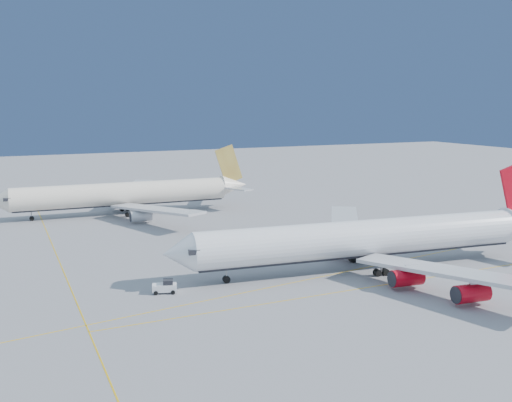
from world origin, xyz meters
TOP-DOWN VIEW (x-y plane):
  - ground at (0.00, 0.00)m, footprint 500.00×500.00m
  - taxiway_lines at (-14.71, 6.34)m, footprint 118.86×140.00m
  - airliner_virgin at (8.87, -5.48)m, footprint 71.99×64.32m
  - airliner_etihad at (-18.72, 61.51)m, footprint 65.90×60.91m
  - pushback_tug at (-27.17, -3.32)m, footprint 4.00×3.06m

SIDE VIEW (x-z plane):
  - ground at x=0.00m, z-range 0.00..0.00m
  - taxiway_lines at x=-14.71m, z-range 0.00..0.02m
  - pushback_tug at x=-27.17m, z-range -0.07..1.97m
  - airliner_etihad at x=-18.72m, z-range -3.37..13.84m
  - airliner_virgin at x=8.87m, z-range -3.52..14.23m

